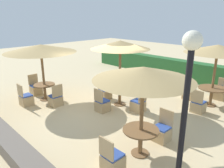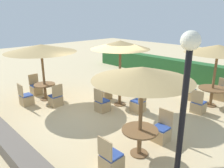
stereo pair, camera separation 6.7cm
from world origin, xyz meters
name	(u,v)px [view 1 (the left image)]	position (x,y,z in m)	size (l,w,h in m)	color
ground_plane	(101,109)	(0.00, 0.00, 0.00)	(40.00, 40.00, 0.00)	#D1BA8C
hedge_row	(181,70)	(0.00, 6.18, 0.55)	(13.00, 0.70, 1.09)	#28602D
stone_border	(5,139)	(0.00, -3.67, 0.20)	(10.00, 0.56, 0.40)	#6B6056
lamp_post	(188,83)	(4.24, -1.56, 2.35)	(0.36, 0.36, 3.32)	black
parasol_center	(120,45)	(0.21, 0.84, 2.47)	(2.32, 2.32, 2.65)	brown
round_table_center	(120,92)	(0.21, 0.84, 0.55)	(0.93, 0.93, 0.73)	brown
patio_chair_center_east	(138,105)	(1.18, 0.86, 0.26)	(0.46, 0.46, 0.93)	tan
patio_chair_center_west	(105,93)	(-0.74, 0.87, 0.26)	(0.46, 0.46, 0.93)	tan
patio_chair_center_south	(102,105)	(0.20, -0.12, 0.26)	(0.46, 0.46, 0.93)	tan
parasol_front_right	(143,74)	(2.94, -1.23, 2.23)	(2.49, 2.49, 2.40)	brown
round_table_front_right	(141,135)	(2.94, -1.23, 0.55)	(0.95, 0.95, 0.73)	brown
patio_chair_front_right_south	(112,161)	(2.89, -2.22, 0.26)	(0.46, 0.46, 0.93)	tan
patio_chair_front_right_north	(162,132)	(2.97, -0.25, 0.26)	(0.46, 0.46, 0.93)	tan
parasol_front_left	(41,48)	(-2.47, -1.10, 2.26)	(2.94, 2.94, 2.42)	brown
round_table_front_left	(45,88)	(-2.47, -1.10, 0.52)	(0.91, 0.91, 0.71)	brown
patio_chair_front_left_east	(56,100)	(-1.54, -1.12, 0.26)	(0.46, 0.46, 0.93)	tan
patio_chair_front_left_south	(26,99)	(-2.44, -1.98, 0.26)	(0.46, 0.46, 0.93)	tan
patio_chair_front_left_west	(36,89)	(-3.42, -1.07, 0.26)	(0.46, 0.46, 0.93)	tan
parasol_back_right	(218,49)	(2.89, 3.46, 2.32)	(2.52, 2.52, 2.49)	brown
round_table_back_right	(212,91)	(2.89, 3.46, 0.60)	(1.08, 1.08, 0.76)	brown
patio_chair_back_right_west	(189,93)	(1.90, 3.51, 0.26)	(0.46, 0.46, 0.93)	tan
patio_chair_back_right_north	(220,93)	(2.91, 4.46, 0.26)	(0.46, 0.46, 0.93)	tan
patio_chair_back_right_south	(198,106)	(2.83, 2.43, 0.26)	(0.46, 0.46, 0.93)	tan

